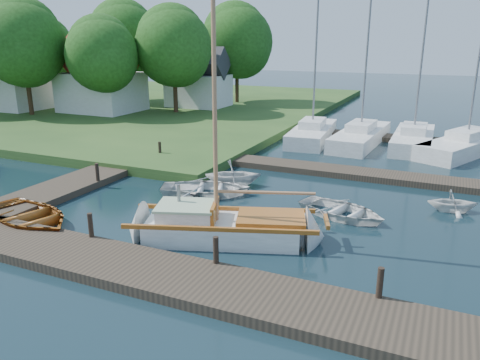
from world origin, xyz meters
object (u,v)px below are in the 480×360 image
at_px(marina_boat_3, 467,143).
at_px(tender_d, 453,200).
at_px(house_b, 13,82).
at_px(tree_1, 23,43).
at_px(mooring_post_5, 160,149).
at_px(tender_a, 206,186).
at_px(house_a, 101,82).
at_px(house_c, 199,83).
at_px(dinghy, 28,214).
at_px(marina_boat_2, 413,138).
at_px(tree_4, 124,39).
at_px(tree_2, 102,54).
at_px(tree_3, 174,47).
at_px(tender_c, 342,208).
at_px(sailboat, 228,230).
at_px(mooring_post_1, 91,225).
at_px(mooring_post_2, 216,250).
at_px(tree_5, 46,49).
at_px(marina_boat_1, 361,135).
at_px(mooring_post_3, 380,283).
at_px(mooring_post_4, 97,172).
at_px(tender_b, 233,172).
at_px(tree_7, 237,41).

bearing_deg(marina_boat_3, tender_d, -158.45).
bearing_deg(house_b, tree_1, -25.98).
bearing_deg(mooring_post_5, tender_a, -38.95).
xyz_separation_m(tender_d, house_a, (-27.58, 12.85, 2.48)).
distance_m(house_c, tree_1, 14.54).
xyz_separation_m(dinghy, house_a, (-13.77, 20.58, 2.52)).
relative_size(marina_boat_2, tree_4, 1.07).
bearing_deg(tree_4, tree_2, -63.43).
bearing_deg(tree_3, tree_4, 153.43).
distance_m(tree_1, tree_2, 6.38).
bearing_deg(tender_c, sailboat, 158.40).
bearing_deg(mooring_post_1, house_b, 142.77).
bearing_deg(mooring_post_2, tree_5, 141.51).
height_order(marina_boat_1, house_a, marina_boat_1).
xyz_separation_m(mooring_post_1, house_a, (-17.00, 21.00, 2.26)).
bearing_deg(mooring_post_5, tree_3, 118.20).
height_order(mooring_post_3, marina_boat_2, marina_boat_2).
bearing_deg(sailboat, tree_3, 106.12).
distance_m(mooring_post_3, mooring_post_4, 13.93).
xyz_separation_m(tender_c, marina_boat_1, (-1.73, 13.21, 0.22)).
distance_m(mooring_post_3, tree_4, 39.34).
bearing_deg(mooring_post_1, house_a, 128.99).
distance_m(mooring_post_3, sailboat, 5.67).
relative_size(sailboat, tree_4, 1.02).
bearing_deg(mooring_post_2, mooring_post_5, 130.36).
bearing_deg(tender_b, house_c, 7.87).
height_order(mooring_post_5, tender_a, mooring_post_5).
xyz_separation_m(mooring_post_2, mooring_post_3, (4.50, 0.00, 0.00)).
height_order(tender_d, tree_1, tree_1).
distance_m(mooring_post_2, tender_b, 8.20).
bearing_deg(house_b, mooring_post_4, -33.69).
height_order(mooring_post_5, marina_boat_3, marina_boat_3).
xyz_separation_m(sailboat, tree_1, (-24.79, 14.83, 5.75)).
distance_m(marina_boat_2, tree_1, 29.82).
distance_m(mooring_post_4, house_c, 23.16).
distance_m(marina_boat_2, marina_boat_3, 3.00).
relative_size(tree_1, tree_2, 1.18).
xyz_separation_m(dinghy, tree_3, (-7.77, 22.63, 5.37)).
distance_m(house_c, tree_2, 9.29).
height_order(house_b, tree_3, tree_3).
xyz_separation_m(mooring_post_4, tree_5, (-23.00, 20.05, 4.72)).
height_order(mooring_post_1, mooring_post_3, same).
relative_size(tender_c, marina_boat_3, 0.31).
distance_m(sailboat, tree_7, 32.08).
xyz_separation_m(dinghy, tender_b, (4.71, 7.20, 0.22)).
bearing_deg(tree_5, house_c, 6.95).
relative_size(tree_3, tree_5, 1.08).
relative_size(tender_a, tender_b, 1.51).
bearing_deg(tree_5, tree_7, 18.43).
distance_m(house_c, tree_4, 8.85).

